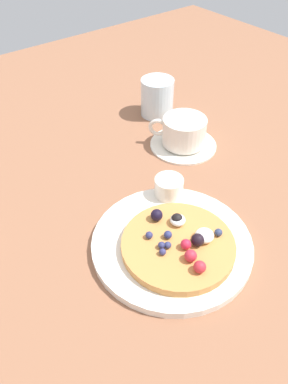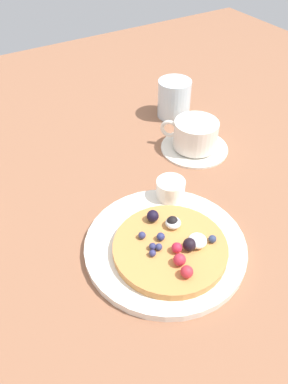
# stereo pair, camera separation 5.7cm
# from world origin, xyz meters

# --- Properties ---
(ground_plane) EXTENTS (1.89, 1.60, 0.03)m
(ground_plane) POSITION_xyz_m (0.00, 0.00, -0.01)
(ground_plane) COLOR #8E5C41
(pancake_plate) EXTENTS (0.25, 0.25, 0.01)m
(pancake_plate) POSITION_xyz_m (0.06, -0.09, 0.01)
(pancake_plate) COLOR white
(pancake_plate) RESTS_ON ground_plane
(pancake_with_berries) EXTENTS (0.17, 0.17, 0.03)m
(pancake_with_berries) POSITION_xyz_m (0.05, -0.10, 0.02)
(pancake_with_berries) COLOR #CA8544
(pancake_with_berries) RESTS_ON pancake_plate
(syrup_ramekin) EXTENTS (0.05, 0.05, 0.03)m
(syrup_ramekin) POSITION_xyz_m (0.12, -0.00, 0.03)
(syrup_ramekin) COLOR white
(syrup_ramekin) RESTS_ON pancake_plate
(coffee_saucer) EXTENTS (0.14, 0.14, 0.01)m
(coffee_saucer) POSITION_xyz_m (0.26, 0.11, 0.00)
(coffee_saucer) COLOR white
(coffee_saucer) RESTS_ON ground_plane
(coffee_cup) EXTENTS (0.10, 0.10, 0.06)m
(coffee_cup) POSITION_xyz_m (0.25, 0.11, 0.04)
(coffee_cup) COLOR white
(coffee_cup) RESTS_ON coffee_saucer
(water_glass) EXTENTS (0.07, 0.07, 0.09)m
(water_glass) POSITION_xyz_m (0.30, 0.24, 0.04)
(water_glass) COLOR silver
(water_glass) RESTS_ON ground_plane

